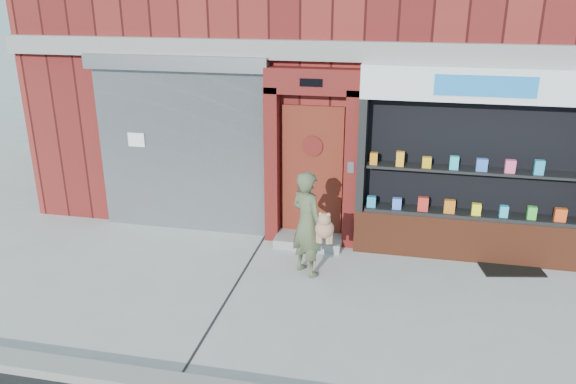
% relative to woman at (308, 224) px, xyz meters
% --- Properties ---
extents(ground, '(80.00, 80.00, 0.00)m').
position_rel_woman_xyz_m(ground, '(0.59, -0.73, -0.81)').
color(ground, '#9E9E99').
rests_on(ground, ground).
extents(shutter_bay, '(3.10, 0.30, 3.04)m').
position_rel_woman_xyz_m(shutter_bay, '(-2.41, 1.20, 0.91)').
color(shutter_bay, gray).
rests_on(shutter_bay, ground).
extents(red_door_bay, '(1.52, 0.58, 2.90)m').
position_rel_woman_xyz_m(red_door_bay, '(-0.16, 1.13, 0.65)').
color(red_door_bay, '#52100E').
rests_on(red_door_bay, ground).
extents(pharmacy_bay, '(3.50, 0.41, 3.00)m').
position_rel_woman_xyz_m(pharmacy_bay, '(2.34, 1.08, 0.57)').
color(pharmacy_bay, maroon).
rests_on(pharmacy_bay, ground).
extents(woman, '(0.77, 0.66, 1.60)m').
position_rel_woman_xyz_m(woman, '(0.00, 0.00, 0.00)').
color(woman, '#4A5337').
rests_on(woman, ground).
extents(doormat, '(1.01, 0.80, 0.02)m').
position_rel_woman_xyz_m(doormat, '(3.01, 0.82, -0.79)').
color(doormat, black).
rests_on(doormat, ground).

